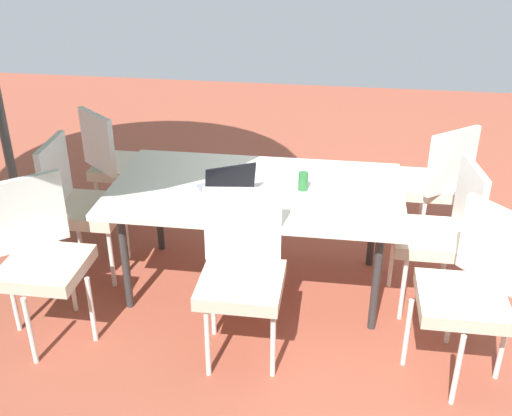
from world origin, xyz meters
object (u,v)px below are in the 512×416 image
object	(u,v)px
chair_northwest	(471,287)
cup	(303,181)
chair_north	(242,269)
chair_southeast	(118,162)
dining_table	(256,195)
chair_southwest	(433,180)
laptop	(227,185)
chair_east	(79,201)
chair_northeast	(40,253)
chair_west	(441,229)

from	to	relation	value
chair_northwest	cup	size ratio (longest dim) A/B	8.36
chair_north	chair_southeast	xyz separation A→B (m)	(1.22, -1.38, 0.00)
dining_table	cup	xyz separation A→B (m)	(-0.30, -0.01, 0.11)
dining_table	cup	world-z (taller)	cup
chair_southwest	cup	distance (m)	1.17
chair_southwest	chair_north	bearing A→B (deg)	10.00
laptop	chair_southwest	bearing A→B (deg)	-178.63
chair_southwest	chair_northwest	world-z (taller)	same
chair_east	cup	xyz separation A→B (m)	(-1.52, -0.01, 0.25)
chair_northeast	chair_southeast	size ratio (longest dim) A/B	1.00
chair_southwest	laptop	size ratio (longest dim) A/B	2.46
chair_west	cup	size ratio (longest dim) A/B	8.36
chair_north	cup	xyz separation A→B (m)	(-0.28, -0.68, 0.25)
chair_northeast	cup	bearing A→B (deg)	-16.92
chair_east	chair_north	size ratio (longest dim) A/B	1.00
dining_table	laptop	size ratio (longest dim) A/B	4.69
chair_west	laptop	bearing A→B (deg)	-95.85
chair_east	chair_north	bearing A→B (deg)	-121.68
chair_east	chair_northwest	bearing A→B (deg)	-108.23
chair_northwest	laptop	bearing A→B (deg)	-152.51
chair_east	laptop	world-z (taller)	chair_east
cup	chair_northeast	bearing A→B (deg)	24.95
dining_table	chair_east	bearing A→B (deg)	-0.20
chair_southwest	chair_west	bearing A→B (deg)	48.67
chair_northeast	chair_southeast	xyz separation A→B (m)	(0.02, -1.38, 0.00)
chair_northwest	chair_east	bearing A→B (deg)	-145.81
chair_northeast	laptop	xyz separation A→B (m)	(-1.01, -0.58, 0.24)
chair_east	chair_southeast	bearing A→B (deg)	-4.75
chair_east	chair_northeast	distance (m)	0.68
chair_northeast	chair_northwest	xyz separation A→B (m)	(-2.44, -0.01, 0.00)
laptop	cup	size ratio (longest dim) A/B	3.40
cup	laptop	bearing A→B (deg)	12.49
chair_east	chair_southwest	xyz separation A→B (m)	(-2.43, -0.70, 0.00)
laptop	chair_west	bearing A→B (deg)	153.52
chair_southwest	chair_southeast	xyz separation A→B (m)	(2.41, -0.00, 0.00)
chair_north	laptop	world-z (taller)	chair_north
dining_table	chair_west	distance (m)	1.19
dining_table	chair_north	distance (m)	0.68
dining_table	chair_southeast	size ratio (longest dim) A/B	1.91
chair_southwest	chair_northwest	distance (m)	1.37
chair_northeast	chair_west	xyz separation A→B (m)	(-2.35, -0.64, 0.00)
chair_west	chair_northeast	bearing A→B (deg)	-83.00
cup	chair_southeast	bearing A→B (deg)	-24.92
chair_east	laptop	distance (m)	1.08
chair_southwest	chair_west	size ratio (longest dim) A/B	1.00
chair_northwest	chair_west	world-z (taller)	same
chair_southeast	chair_west	xyz separation A→B (m)	(-2.38, 0.75, 0.00)
chair_west	cup	distance (m)	0.91
chair_northeast	cup	world-z (taller)	chair_northeast
chair_southwest	laptop	xyz separation A→B (m)	(1.38, 0.80, 0.24)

